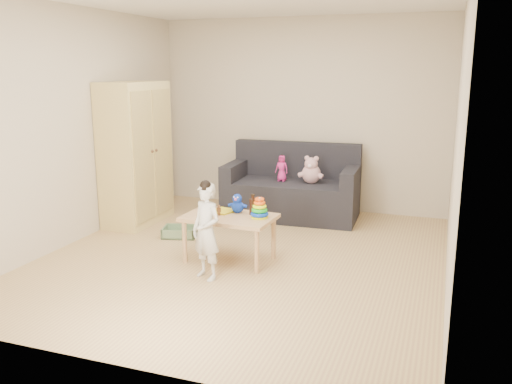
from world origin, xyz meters
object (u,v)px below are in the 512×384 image
at_px(wardrobe, 136,154).
at_px(toddler, 206,233).
at_px(sofa, 291,199).
at_px(play_table, 230,238).

relative_size(wardrobe, toddler, 1.98).
bearing_deg(sofa, wardrobe, -156.45).
xyz_separation_m(sofa, toddler, (-0.15, -2.32, 0.20)).
bearing_deg(sofa, play_table, -96.92).
relative_size(sofa, toddler, 1.93).
bearing_deg(toddler, sofa, 110.78).
distance_m(wardrobe, sofa, 2.08).
xyz_separation_m(wardrobe, toddler, (1.63, -1.45, -0.44)).
relative_size(wardrobe, play_table, 1.96).
xyz_separation_m(wardrobe, sofa, (1.78, 0.87, -0.64)).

